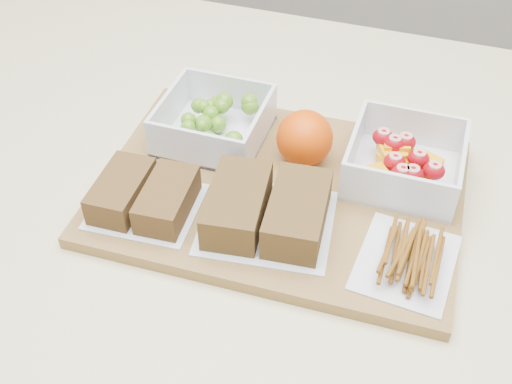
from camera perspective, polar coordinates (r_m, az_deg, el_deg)
cutting_board at (r=0.76m, az=2.14°, el=0.02°), size 0.43×0.31×0.02m
grape_container at (r=0.82m, az=-3.56°, el=6.20°), size 0.13×0.13×0.05m
fruit_container at (r=0.78m, az=13.01°, el=2.55°), size 0.13×0.13×0.05m
orange at (r=0.77m, az=4.34°, el=4.79°), size 0.07×0.07×0.07m
sandwich_bag_left at (r=0.73m, az=-9.89°, el=-0.33°), size 0.13×0.11×0.04m
sandwich_bag_center at (r=0.70m, az=1.00°, el=-1.56°), size 0.16×0.14×0.04m
pretzel_bag at (r=0.68m, az=13.32°, el=-5.45°), size 0.11×0.12×0.03m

